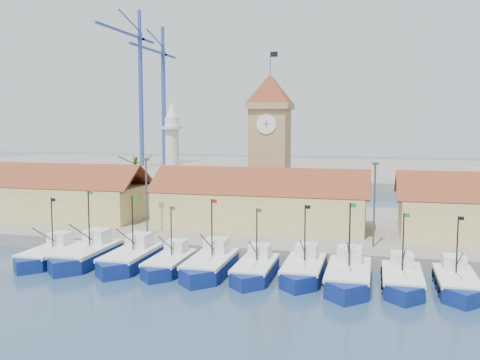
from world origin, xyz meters
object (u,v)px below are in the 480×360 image
(boat_5, at_px, (255,271))
(clock_tower, at_px, (270,143))
(minaret, at_px, (172,157))
(boat_0, at_px, (48,256))

(boat_5, xyz_separation_m, clock_tower, (-3.17, 23.40, 11.24))
(minaret, bearing_deg, boat_0, -99.01)
(boat_0, relative_size, minaret, 0.58)
(boat_0, distance_m, minaret, 27.23)
(boat_0, xyz_separation_m, clock_tower, (19.03, 23.38, 11.22))
(clock_tower, height_order, minaret, clock_tower)
(boat_0, height_order, minaret, minaret)
(boat_0, bearing_deg, minaret, 80.99)
(boat_0, xyz_separation_m, boat_5, (22.20, -0.02, -0.03))
(boat_0, bearing_deg, boat_5, -0.06)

